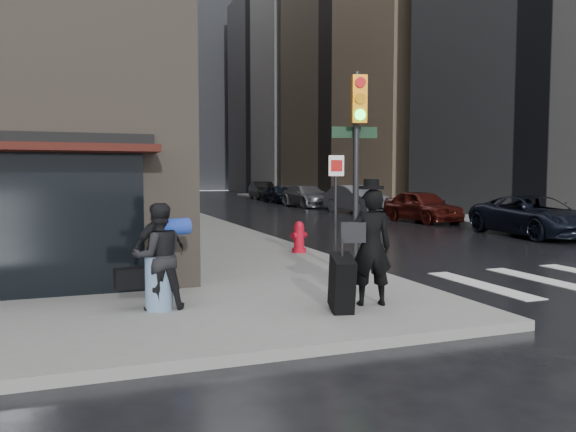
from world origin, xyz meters
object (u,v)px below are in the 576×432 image
Objects in this scene: man_jeans at (158,256)px; fire_hydrant at (299,238)px; man_greycoat at (159,250)px; parked_car_0 at (535,216)px; parked_car_3 at (307,196)px; parked_car_2 at (356,199)px; traffic_light at (355,146)px; parked_car_1 at (422,206)px; man_overcoat at (365,252)px; parked_car_5 at (263,190)px; parked_car_4 at (279,194)px.

fire_hydrant is (4.34, 5.22, -0.45)m from man_jeans.
man_greycoat is 15.49m from parked_car_0.
man_jeans is at bearing -119.46° from parked_car_3.
man_greycoat is 6.07m from fire_hydrant.
traffic_light is at bearing -122.60° from parked_car_2.
parked_car_1 is (-0.35, 6.67, 0.03)m from parked_car_0.
man_overcoat is at bearing -129.16° from parked_car_1.
parked_car_2 is at bearing -145.69° from man_greycoat.
man_greycoat is 0.30× the size of parked_car_3.
traffic_light is at bearing -168.20° from man_jeans.
parked_car_0 is at bearing 11.41° from fire_hydrant.
parked_car_1 is at bearing -141.39° from man_jeans.
man_jeans is at bearing 61.34° from man_greycoat.
man_greycoat is 18.95m from parked_car_1.
parked_car_0 is at bearing -176.63° from man_greycoat.
traffic_light is 27.65m from parked_car_3.
fire_hydrant is 12.91m from parked_car_1.
man_jeans is 4.60m from traffic_light.
parked_car_1 is at bearing -86.31° from parked_car_5.
parked_car_5 is at bearing 82.53° from parked_car_3.
man_greycoat reaches higher than parked_car_2.
man_greycoat is at bearing -130.42° from parked_car_2.
parked_car_0 is 20.03m from parked_car_3.
man_jeans is 1.96× the size of fire_hydrant.
parked_car_3 is at bearing -122.66° from man_jeans.
parked_car_5 is at bearing 85.86° from parked_car_1.
traffic_light is at bearing -94.74° from fire_hydrant.
man_overcoat is 43.00m from parked_car_5.
man_greycoat is at bearing -115.77° from parked_car_4.
parked_car_2 is 0.94× the size of parked_car_3.
man_overcoat is 0.48× the size of parked_car_4.
man_jeans is 0.40× the size of traffic_light.
parked_car_2 is (13.72, 19.68, -0.14)m from man_greycoat.
parked_car_5 is at bearing -115.98° from man_jeans.
parked_car_1 reaches higher than parked_car_0.
traffic_light is 0.77× the size of parked_car_0.
man_jeans is at bearing -147.42° from traffic_light.
parked_car_2 reaches higher than parked_car_3.
parked_car_4 is (9.40, 28.68, 0.20)m from fire_hydrant.
parked_car_2 is 6.68m from parked_car_3.
traffic_light is at bearing -144.41° from parked_car_0.
man_jeans reaches higher than parked_car_4.
man_greycoat is 23.99m from parked_car_2.
parked_car_5 is (0.71, 6.67, 0.09)m from parked_car_4.
parked_car_3 is 6.68m from parked_car_4.
parked_car_4 is (10.66, 34.80, -0.28)m from man_overcoat.
parked_car_5 is at bearing -130.65° from man_greycoat.
man_jeans reaches higher than parked_car_3.
parked_car_0 is (10.23, 5.90, -2.06)m from traffic_light.
parked_car_0 reaches higher than fire_hydrant.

